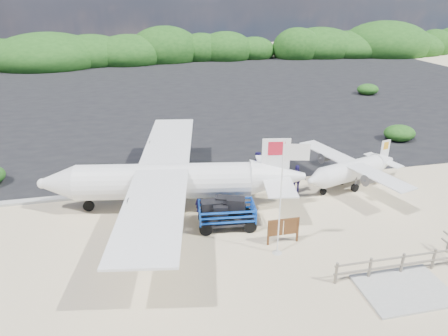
# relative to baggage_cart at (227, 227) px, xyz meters

# --- Properties ---
(ground) EXTENTS (160.00, 160.00, 0.00)m
(ground) POSITION_rel_baggage_cart_xyz_m (0.41, -0.12, 0.00)
(ground) COLOR beige
(asphalt_apron) EXTENTS (90.00, 50.00, 0.04)m
(asphalt_apron) POSITION_rel_baggage_cart_xyz_m (0.41, 29.88, 0.00)
(asphalt_apron) COLOR #B2B2B2
(asphalt_apron) RESTS_ON ground
(lagoon) EXTENTS (9.00, 7.00, 0.40)m
(lagoon) POSITION_rel_baggage_cart_xyz_m (-8.59, 1.38, 0.00)
(lagoon) COLOR #B2B2B2
(lagoon) RESTS_ON ground
(walkway_pad) EXTENTS (3.50, 2.50, 0.10)m
(walkway_pad) POSITION_rel_baggage_cart_xyz_m (5.91, -6.12, 0.00)
(walkway_pad) COLOR #B2B2B2
(walkway_pad) RESTS_ON ground
(vegetation_band) EXTENTS (124.00, 8.00, 4.40)m
(vegetation_band) POSITION_rel_baggage_cart_xyz_m (0.41, 54.88, 0.00)
(vegetation_band) COLOR #B2B2B2
(vegetation_band) RESTS_ON ground
(fence) EXTENTS (6.40, 2.00, 1.10)m
(fence) POSITION_rel_baggage_cart_xyz_m (6.41, -5.12, 0.00)
(fence) COLOR #B2B2B2
(fence) RESTS_ON ground
(baggage_cart) EXTENTS (3.21, 2.04, 1.53)m
(baggage_cart) POSITION_rel_baggage_cart_xyz_m (0.00, 0.00, 0.00)
(baggage_cart) COLOR #0C42BA
(baggage_cart) RESTS_ON ground
(flagpole) EXTENTS (1.16, 0.69, 5.40)m
(flagpole) POSITION_rel_baggage_cart_xyz_m (1.78, -2.64, 0.00)
(flagpole) COLOR white
(flagpole) RESTS_ON ground
(signboard) EXTENTS (1.64, 0.16, 1.35)m
(signboard) POSITION_rel_baggage_cart_xyz_m (2.29, -1.94, 0.00)
(signboard) COLOR brown
(signboard) RESTS_ON ground
(crew_a) EXTENTS (0.62, 0.51, 1.47)m
(crew_a) POSITION_rel_baggage_cart_xyz_m (-1.10, 1.88, 0.74)
(crew_a) COLOR #1B144E
(crew_a) RESTS_ON ground
(crew_b) EXTENTS (1.06, 0.90, 1.91)m
(crew_b) POSITION_rel_baggage_cart_xyz_m (3.06, 5.08, 0.95)
(crew_b) COLOR #1B144E
(crew_b) RESTS_ON ground
(crew_c) EXTENTS (1.13, 0.76, 1.78)m
(crew_c) POSITION_rel_baggage_cart_xyz_m (4.85, 2.85, 0.89)
(crew_c) COLOR #1B144E
(crew_c) RESTS_ON ground
(aircraft_large) EXTENTS (19.59, 19.59, 5.10)m
(aircraft_large) POSITION_rel_baggage_cart_xyz_m (14.36, 20.76, 0.00)
(aircraft_large) COLOR #B2B2B2
(aircraft_large) RESTS_ON ground
(aircraft_small) EXTENTS (8.55, 8.55, 2.50)m
(aircraft_small) POSITION_rel_baggage_cart_xyz_m (-6.33, 29.54, 0.00)
(aircraft_small) COLOR #B2B2B2
(aircraft_small) RESTS_ON ground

